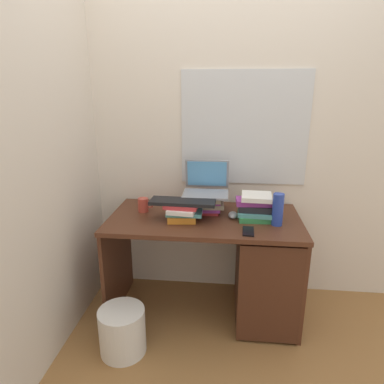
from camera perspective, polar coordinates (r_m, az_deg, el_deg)
ground_plane at (r=2.60m, az=1.95°, el=-19.28°), size 6.00×6.00×0.00m
wall_back at (r=2.48m, az=2.96°, el=11.46°), size 6.00×0.06×2.60m
wall_left at (r=2.33m, az=-20.04°, el=10.12°), size 0.05×6.00×2.60m
desk at (r=2.37m, az=9.83°, el=-12.14°), size 1.27×0.66×0.72m
book_stack_tall at (r=2.30m, az=2.33°, el=-1.94°), size 0.24×0.22×0.13m
book_stack_keyboard_riser at (r=2.17m, az=-1.62°, el=-3.36°), size 0.25×0.19×0.12m
book_stack_side at (r=2.23m, az=10.71°, el=-2.59°), size 0.25×0.21×0.17m
laptop at (r=2.33m, az=2.47°, el=1.12°), size 0.31×0.27×0.22m
keyboard at (r=2.15m, az=-1.59°, el=-1.68°), size 0.43×0.16×0.02m
computer_mouse at (r=2.25m, az=6.97°, el=-3.89°), size 0.06×0.10×0.04m
mug at (r=2.36m, az=-8.25°, el=-2.18°), size 0.11×0.07×0.10m
water_bottle at (r=2.15m, az=14.39°, el=-2.91°), size 0.07×0.07×0.21m
cell_phone at (r=2.05m, az=9.55°, el=-6.61°), size 0.07×0.14×0.01m
wastebasket at (r=2.23m, az=-11.76°, el=-22.12°), size 0.28×0.28×0.29m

